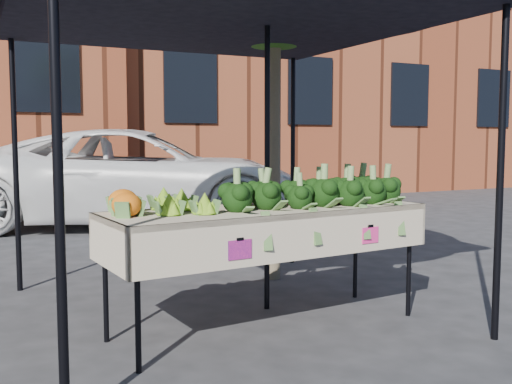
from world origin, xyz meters
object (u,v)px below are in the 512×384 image
table (268,268)px  canopy (223,143)px  street_tree (274,78)px  vehicle (137,51)px

table → canopy: bearing=103.6°
canopy → street_tree: 1.38m
table → vehicle: 6.21m
table → canopy: canopy is taller
table → canopy: size_ratio=0.78×
canopy → street_tree: (0.89, 0.84, 0.63)m
canopy → vehicle: (0.67, 5.18, 1.45)m
canopy → table: bearing=-76.4°
table → vehicle: vehicle is taller
vehicle → street_tree: (0.22, -4.34, -0.82)m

